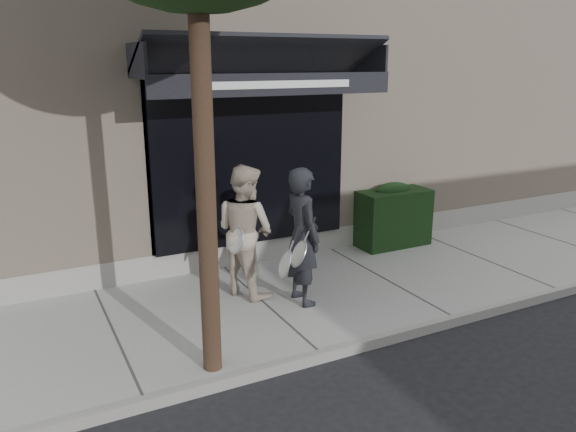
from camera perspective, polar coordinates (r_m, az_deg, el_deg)
ground at (r=8.80m, az=9.50°, el=-6.88°), size 80.00×80.00×0.00m
sidewalk at (r=8.78m, az=9.51°, el=-6.52°), size 20.00×3.00×0.12m
curb at (r=7.70m, az=16.46°, el=-10.15°), size 20.00×0.10×0.14m
building_facade at (r=12.47m, az=-3.89°, el=12.81°), size 14.30×8.04×5.64m
hedge at (r=10.17m, az=10.49°, el=0.07°), size 1.30×0.70×1.14m
pedestrian_front at (r=7.49m, az=1.46°, el=-2.09°), size 0.79×0.89×1.87m
pedestrian_back at (r=7.80m, az=-4.38°, el=-1.47°), size 1.01×1.11×1.85m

